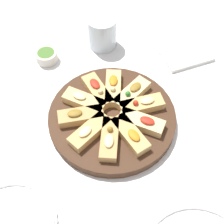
# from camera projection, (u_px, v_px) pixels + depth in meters

# --- Properties ---
(ground_plane) EXTENTS (3.00, 3.00, 0.00)m
(ground_plane) POSITION_uv_depth(u_px,v_px,m) (112.00, 120.00, 0.77)
(ground_plane) COLOR white
(serving_board) EXTENTS (0.31, 0.31, 0.02)m
(serving_board) POSITION_uv_depth(u_px,v_px,m) (112.00, 118.00, 0.76)
(serving_board) COLOR #422819
(serving_board) RESTS_ON ground_plane
(focaccia_slice_0) EXTENTS (0.11, 0.05, 0.03)m
(focaccia_slice_0) POSITION_uv_depth(u_px,v_px,m) (142.00, 105.00, 0.75)
(focaccia_slice_0) COLOR tan
(focaccia_slice_0) RESTS_ON serving_board
(focaccia_slice_1) EXTENTS (0.11, 0.10, 0.03)m
(focaccia_slice_1) POSITION_uv_depth(u_px,v_px,m) (132.00, 93.00, 0.77)
(focaccia_slice_1) COLOR #E5C689
(focaccia_slice_1) RESTS_ON serving_board
(focaccia_slice_2) EXTENTS (0.06, 0.11, 0.03)m
(focaccia_slice_2) POSITION_uv_depth(u_px,v_px,m) (113.00, 88.00, 0.78)
(focaccia_slice_2) COLOR #DBB775
(focaccia_slice_2) RESTS_ON serving_board
(focaccia_slice_3) EXTENTS (0.07, 0.11, 0.03)m
(focaccia_slice_3) POSITION_uv_depth(u_px,v_px,m) (97.00, 91.00, 0.77)
(focaccia_slice_3) COLOR tan
(focaccia_slice_3) RESTS_ON serving_board
(focaccia_slice_4) EXTENTS (0.11, 0.09, 0.03)m
(focaccia_slice_4) POSITION_uv_depth(u_px,v_px,m) (84.00, 101.00, 0.75)
(focaccia_slice_4) COLOR #DBB775
(focaccia_slice_4) RESTS_ON serving_board
(focaccia_slice_5) EXTENTS (0.11, 0.04, 0.03)m
(focaccia_slice_5) POSITION_uv_depth(u_px,v_px,m) (81.00, 117.00, 0.73)
(focaccia_slice_5) COLOR tan
(focaccia_slice_5) RESTS_ON serving_board
(focaccia_slice_6) EXTENTS (0.11, 0.09, 0.03)m
(focaccia_slice_6) POSITION_uv_depth(u_px,v_px,m) (89.00, 131.00, 0.70)
(focaccia_slice_6) COLOR tan
(focaccia_slice_6) RESTS_ON serving_board
(focaccia_slice_7) EXTENTS (0.06, 0.11, 0.03)m
(focaccia_slice_7) POSITION_uv_depth(u_px,v_px,m) (109.00, 139.00, 0.69)
(focaccia_slice_7) COLOR tan
(focaccia_slice_7) RESTS_ON serving_board
(focaccia_slice_8) EXTENTS (0.08, 0.11, 0.03)m
(focaccia_slice_8) POSITION_uv_depth(u_px,v_px,m) (130.00, 134.00, 0.70)
(focaccia_slice_8) COLOR tan
(focaccia_slice_8) RESTS_ON serving_board
(focaccia_slice_9) EXTENTS (0.11, 0.09, 0.03)m
(focaccia_slice_9) POSITION_uv_depth(u_px,v_px,m) (142.00, 122.00, 0.72)
(focaccia_slice_9) COLOR #E5C689
(focaccia_slice_9) RESTS_ON serving_board
(water_glass) EXTENTS (0.08, 0.08, 0.09)m
(water_glass) POSITION_uv_depth(u_px,v_px,m) (102.00, 32.00, 0.89)
(water_glass) COLOR silver
(water_glass) RESTS_ON ground_plane
(napkin_stack) EXTENTS (0.16, 0.14, 0.01)m
(napkin_stack) POSITION_uv_depth(u_px,v_px,m) (184.00, 52.00, 0.90)
(napkin_stack) COLOR white
(napkin_stack) RESTS_ON ground_plane
(dipping_bowl) EXTENTS (0.06, 0.06, 0.03)m
(dipping_bowl) POSITION_uv_depth(u_px,v_px,m) (47.00, 56.00, 0.87)
(dipping_bowl) COLOR silver
(dipping_bowl) RESTS_ON ground_plane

